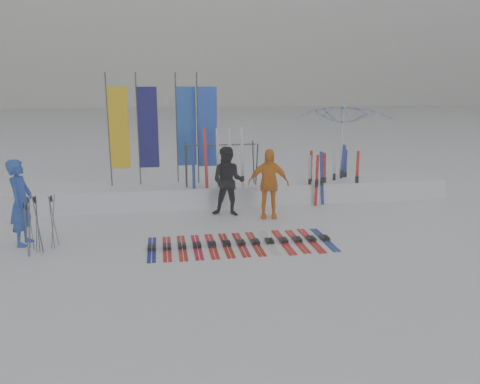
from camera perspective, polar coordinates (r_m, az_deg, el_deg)
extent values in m
plane|color=white|center=(9.77, 0.41, -7.90)|extent=(120.00, 120.00, 0.00)
cube|color=white|center=(14.04, -2.85, -0.04)|extent=(14.00, 1.60, 0.60)
imported|color=#1C43A7|center=(11.29, -25.14, -1.18)|extent=(0.53, 0.74, 1.92)
imported|color=black|center=(12.48, -1.44, 1.28)|extent=(1.08, 0.95, 1.87)
imported|color=orange|center=(12.30, 3.48, 1.01)|extent=(1.14, 0.60, 1.84)
imported|color=white|center=(15.26, 12.47, 5.20)|extent=(4.26, 4.30, 2.93)
cube|color=navy|center=(10.32, -10.71, -6.75)|extent=(0.17, 1.57, 0.07)
cube|color=#B2160E|center=(10.32, -8.89, -6.69)|extent=(0.17, 1.58, 0.07)
cube|color=#B41E0E|center=(10.32, -7.08, -6.61)|extent=(0.17, 1.62, 0.07)
cube|color=red|center=(10.34, -5.27, -6.53)|extent=(0.17, 1.60, 0.07)
cube|color=red|center=(10.37, -3.47, -6.45)|extent=(0.17, 1.62, 0.07)
cube|color=#B5250E|center=(10.40, -1.68, -6.35)|extent=(0.17, 1.61, 0.07)
cube|color=#B4110E|center=(10.45, 0.10, -6.26)|extent=(0.17, 1.58, 0.07)
cube|color=#AE180D|center=(10.51, 1.85, -6.16)|extent=(0.17, 1.62, 0.07)
cube|color=silver|center=(10.57, 3.59, -6.05)|extent=(0.17, 1.69, 0.07)
cube|color=red|center=(10.65, 5.30, -5.94)|extent=(0.17, 1.69, 0.07)
cube|color=red|center=(10.73, 6.99, -5.82)|extent=(0.17, 1.58, 0.07)
cube|color=red|center=(10.83, 8.64, -5.71)|extent=(0.17, 1.69, 0.07)
cube|color=navy|center=(10.93, 10.27, -5.59)|extent=(0.17, 1.61, 0.07)
cylinder|color=#595B60|center=(10.53, -24.63, -4.18)|extent=(0.04, 0.02, 1.18)
cylinder|color=#595B60|center=(10.87, -21.84, -3.33)|extent=(0.15, 0.14, 1.19)
cylinder|color=#595B60|center=(10.81, -21.96, -3.53)|extent=(0.02, 0.06, 1.17)
cylinder|color=#595B60|center=(10.99, -21.76, -3.30)|extent=(0.13, 0.08, 1.14)
cylinder|color=#595B60|center=(10.50, -24.35, -4.31)|extent=(0.12, 0.11, 1.14)
cylinder|color=#595B60|center=(10.73, -23.57, -3.60)|extent=(0.09, 0.11, 1.23)
cylinder|color=#595B60|center=(10.65, -23.41, -3.65)|extent=(0.16, 0.07, 1.25)
cylinder|color=#595B60|center=(11.03, -24.25, -3.47)|extent=(0.13, 0.08, 1.14)
cylinder|color=#595B60|center=(10.72, -23.44, -3.66)|extent=(0.11, 0.05, 1.22)
cylinder|color=#595B60|center=(10.85, -24.18, -3.55)|extent=(0.04, 0.08, 1.21)
cylinder|color=#595B60|center=(10.71, -23.43, -3.70)|extent=(0.05, 0.04, 1.21)
cylinder|color=#383A3F|center=(13.78, -15.72, 7.25)|extent=(0.04, 0.04, 3.20)
cube|color=yellow|center=(13.75, -14.52, 7.52)|extent=(0.55, 0.03, 2.30)
cylinder|color=#383A3F|center=(13.77, -12.32, 7.43)|extent=(0.04, 0.04, 3.20)
cube|color=#0C0C56|center=(13.76, -11.11, 7.69)|extent=(0.55, 0.03, 2.30)
cylinder|color=#383A3F|center=(13.94, -7.72, 7.68)|extent=(0.04, 0.04, 3.20)
cube|color=blue|center=(13.95, -6.53, 7.93)|extent=(0.55, 0.03, 2.30)
cylinder|color=#383A3F|center=(13.73, -5.18, 7.66)|extent=(0.04, 0.04, 3.20)
cube|color=blue|center=(13.75, -3.97, 7.90)|extent=(0.55, 0.03, 2.30)
cylinder|color=#383A3F|center=(13.14, -6.52, 3.09)|extent=(0.04, 0.30, 1.23)
cylinder|color=#383A3F|center=(13.63, -6.64, 3.45)|extent=(0.04, 0.30, 1.23)
cylinder|color=#383A3F|center=(13.39, 2.06, 3.36)|extent=(0.04, 0.30, 1.23)
cylinder|color=#383A3F|center=(13.87, 1.65, 3.71)|extent=(0.04, 0.30, 1.23)
cylinder|color=#383A3F|center=(13.39, -2.35, 5.76)|extent=(2.00, 0.04, 0.04)
cube|color=silver|center=(14.55, 11.41, 2.10)|extent=(0.09, 0.04, 1.55)
cube|color=navy|center=(15.08, 12.71, 2.27)|extent=(0.09, 0.02, 1.47)
cube|color=red|center=(14.13, 10.25, 1.67)|extent=(0.09, 0.03, 1.47)
cube|color=red|center=(15.13, 12.57, 2.54)|extent=(0.09, 0.03, 1.59)
cube|color=red|center=(14.30, 14.08, 1.80)|extent=(0.09, 0.03, 1.56)
cube|color=red|center=(13.63, 9.33, 1.37)|extent=(0.09, 0.05, 1.52)
cube|color=red|center=(14.27, 8.59, 1.95)|extent=(0.09, 0.04, 1.53)
cube|color=navy|center=(13.80, 9.95, 1.64)|extent=(0.09, 0.03, 1.59)
cube|color=red|center=(14.31, 10.09, 1.83)|extent=(0.09, 0.03, 1.48)
cube|color=navy|center=(14.87, 12.28, 2.50)|extent=(0.09, 0.02, 1.65)
cube|color=silver|center=(13.84, 8.50, 1.47)|extent=(0.09, 0.03, 1.47)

